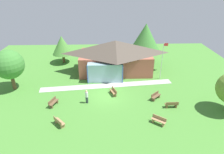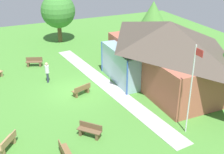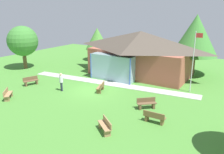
{
  "view_description": "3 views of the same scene",
  "coord_description": "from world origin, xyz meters",
  "px_view_note": "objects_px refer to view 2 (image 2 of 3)",
  "views": [
    {
      "loc": [
        -0.2,
        -21.41,
        13.33
      ],
      "look_at": [
        0.62,
        2.52,
        1.36
      ],
      "focal_mm": 31.49,
      "sensor_mm": 36.0,
      "label": 1
    },
    {
      "loc": [
        19.72,
        -5.77,
        10.69
      ],
      "look_at": [
        0.83,
        2.68,
        1.07
      ],
      "focal_mm": 47.39,
      "sensor_mm": 36.0,
      "label": 2
    },
    {
      "loc": [
        12.22,
        -16.19,
        7.42
      ],
      "look_at": [
        0.86,
        1.95,
        1.0
      ],
      "focal_mm": 36.32,
      "sensor_mm": 36.0,
      "label": 3
    }
  ],
  "objects_px": {
    "flagpole": "(191,87)",
    "bench_lawn_far_right": "(66,153)",
    "bench_front_right": "(7,143)",
    "visitor_strolling_lawn": "(47,71)",
    "pavilion": "(166,51)",
    "bench_mid_left": "(34,62)",
    "bench_mid_right": "(90,131)",
    "bench_rear_near_path": "(82,90)",
    "tree_behind_pavilion_left": "(153,16)",
    "tree_west_hedge": "(58,11)"
  },
  "relations": [
    {
      "from": "flagpole",
      "to": "bench_lawn_far_right",
      "type": "height_order",
      "value": "flagpole"
    },
    {
      "from": "flagpole",
      "to": "bench_front_right",
      "type": "height_order",
      "value": "flagpole"
    },
    {
      "from": "visitor_strolling_lawn",
      "to": "bench_front_right",
      "type": "bearing_deg",
      "value": 174.77
    },
    {
      "from": "pavilion",
      "to": "bench_mid_left",
      "type": "relative_size",
      "value": 7.65
    },
    {
      "from": "bench_mid_right",
      "to": "bench_rear_near_path",
      "type": "relative_size",
      "value": 0.9
    },
    {
      "from": "bench_rear_near_path",
      "to": "tree_behind_pavilion_left",
      "type": "relative_size",
      "value": 0.33
    },
    {
      "from": "flagpole",
      "to": "pavilion",
      "type": "bearing_deg",
      "value": 157.82
    },
    {
      "from": "pavilion",
      "to": "bench_lawn_far_right",
      "type": "xyz_separation_m",
      "value": [
        6.04,
        -10.11,
        -2.23
      ]
    },
    {
      "from": "bench_front_right",
      "to": "visitor_strolling_lawn",
      "type": "relative_size",
      "value": 0.84
    },
    {
      "from": "bench_front_right",
      "to": "tree_west_hedge",
      "type": "distance_m",
      "value": 19.58
    },
    {
      "from": "tree_behind_pavilion_left",
      "to": "bench_lawn_far_right",
      "type": "bearing_deg",
      "value": -43.76
    },
    {
      "from": "bench_front_right",
      "to": "bench_rear_near_path",
      "type": "bearing_deg",
      "value": -15.66
    },
    {
      "from": "flagpole",
      "to": "tree_west_hedge",
      "type": "xyz_separation_m",
      "value": [
        -20.45,
        -2.37,
        0.45
      ]
    },
    {
      "from": "bench_mid_left",
      "to": "visitor_strolling_lawn",
      "type": "height_order",
      "value": "visitor_strolling_lawn"
    },
    {
      "from": "bench_rear_near_path",
      "to": "bench_mid_right",
      "type": "bearing_deg",
      "value": -123.37
    },
    {
      "from": "flagpole",
      "to": "bench_mid_left",
      "type": "xyz_separation_m",
      "value": [
        -14.29,
        -6.48,
        -2.69
      ]
    },
    {
      "from": "bench_mid_left",
      "to": "bench_front_right",
      "type": "height_order",
      "value": "same"
    },
    {
      "from": "flagpole",
      "to": "bench_lawn_far_right",
      "type": "bearing_deg",
      "value": -94.57
    },
    {
      "from": "bench_mid_left",
      "to": "pavilion",
      "type": "bearing_deg",
      "value": 160.6
    },
    {
      "from": "pavilion",
      "to": "bench_lawn_far_right",
      "type": "distance_m",
      "value": 11.99
    },
    {
      "from": "bench_lawn_far_right",
      "to": "tree_west_hedge",
      "type": "relative_size",
      "value": 0.28
    },
    {
      "from": "bench_mid_right",
      "to": "bench_lawn_far_right",
      "type": "bearing_deg",
      "value": 84.32
    },
    {
      "from": "pavilion",
      "to": "bench_mid_right",
      "type": "height_order",
      "value": "pavilion"
    },
    {
      "from": "bench_lawn_far_right",
      "to": "tree_behind_pavilion_left",
      "type": "xyz_separation_m",
      "value": [
        -14.93,
        14.3,
        2.79
      ]
    },
    {
      "from": "pavilion",
      "to": "flagpole",
      "type": "height_order",
      "value": "flagpole"
    },
    {
      "from": "tree_west_hedge",
      "to": "bench_lawn_far_right",
      "type": "bearing_deg",
      "value": -14.25
    },
    {
      "from": "tree_west_hedge",
      "to": "visitor_strolling_lawn",
      "type": "bearing_deg",
      "value": -20.44
    },
    {
      "from": "bench_front_right",
      "to": "tree_west_hedge",
      "type": "bearing_deg",
      "value": 13.68
    },
    {
      "from": "bench_rear_near_path",
      "to": "tree_behind_pavilion_left",
      "type": "distance_m",
      "value": 14.23
    },
    {
      "from": "bench_mid_left",
      "to": "bench_rear_near_path",
      "type": "bearing_deg",
      "value": 127.54
    },
    {
      "from": "bench_rear_near_path",
      "to": "visitor_strolling_lawn",
      "type": "height_order",
      "value": "visitor_strolling_lawn"
    },
    {
      "from": "tree_west_hedge",
      "to": "tree_behind_pavilion_left",
      "type": "xyz_separation_m",
      "value": [
        4.93,
        9.25,
        -0.35
      ]
    },
    {
      "from": "bench_rear_near_path",
      "to": "bench_front_right",
      "type": "distance_m",
      "value": 7.33
    },
    {
      "from": "bench_mid_right",
      "to": "tree_behind_pavilion_left",
      "type": "relative_size",
      "value": 0.29
    },
    {
      "from": "flagpole",
      "to": "visitor_strolling_lawn",
      "type": "xyz_separation_m",
      "value": [
        -10.4,
        -6.11,
        -2.07
      ]
    },
    {
      "from": "bench_mid_right",
      "to": "visitor_strolling_lawn",
      "type": "relative_size",
      "value": 0.81
    },
    {
      "from": "bench_mid_right",
      "to": "bench_front_right",
      "type": "relative_size",
      "value": 0.96
    },
    {
      "from": "bench_front_right",
      "to": "visitor_strolling_lawn",
      "type": "bearing_deg",
      "value": 9.57
    },
    {
      "from": "bench_mid_left",
      "to": "bench_mid_right",
      "type": "height_order",
      "value": "same"
    },
    {
      "from": "bench_mid_left",
      "to": "bench_lawn_far_right",
      "type": "relative_size",
      "value": 1.03
    },
    {
      "from": "bench_mid_left",
      "to": "tree_behind_pavilion_left",
      "type": "bearing_deg",
      "value": -154.33
    },
    {
      "from": "bench_mid_left",
      "to": "bench_front_right",
      "type": "distance_m",
      "value": 12.1
    },
    {
      "from": "flagpole",
      "to": "bench_mid_right",
      "type": "distance_m",
      "value": 6.46
    },
    {
      "from": "tree_west_hedge",
      "to": "tree_behind_pavilion_left",
      "type": "bearing_deg",
      "value": 61.95
    },
    {
      "from": "visitor_strolling_lawn",
      "to": "bench_lawn_far_right",
      "type": "bearing_deg",
      "value": -164.9
    },
    {
      "from": "bench_front_right",
      "to": "bench_mid_right",
      "type": "bearing_deg",
      "value": -61.94
    },
    {
      "from": "bench_lawn_far_right",
      "to": "bench_rear_near_path",
      "type": "height_order",
      "value": "same"
    },
    {
      "from": "pavilion",
      "to": "bench_lawn_far_right",
      "type": "relative_size",
      "value": 7.91
    },
    {
      "from": "bench_mid_right",
      "to": "bench_lawn_far_right",
      "type": "xyz_separation_m",
      "value": [
        1.4,
        -1.89,
        0.0
      ]
    },
    {
      "from": "bench_rear_near_path",
      "to": "bench_mid_left",
      "type": "bearing_deg",
      "value": 87.17
    }
  ]
}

